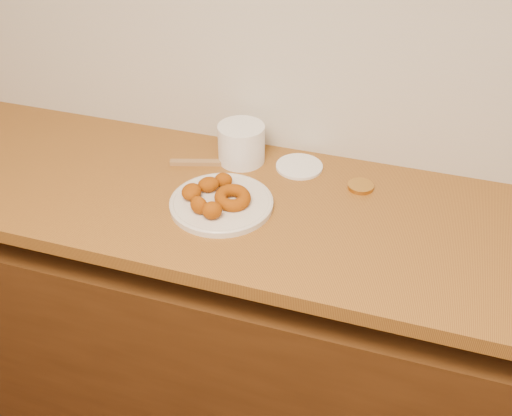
# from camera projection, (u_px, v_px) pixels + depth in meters

# --- Properties ---
(wall_back) EXTENTS (4.00, 0.02, 2.70)m
(wall_back) POSITION_uv_depth(u_px,v_px,m) (406.00, 3.00, 1.46)
(wall_back) COLOR tan
(wall_back) RESTS_ON ground
(base_cabinet) EXTENTS (3.60, 0.60, 0.77)m
(base_cabinet) POSITION_uv_depth(u_px,v_px,m) (347.00, 357.00, 1.80)
(base_cabinet) COLOR #4B2A0F
(base_cabinet) RESTS_ON floor
(butcher_block) EXTENTS (2.30, 0.62, 0.04)m
(butcher_block) POSITION_uv_depth(u_px,v_px,m) (132.00, 184.00, 1.66)
(butcher_block) COLOR #925E1F
(butcher_block) RESTS_ON base_cabinet
(backsplash) EXTENTS (3.60, 0.02, 0.60)m
(backsplash) POSITION_uv_depth(u_px,v_px,m) (397.00, 63.00, 1.54)
(backsplash) COLOR beige
(backsplash) RESTS_ON wall_back
(donut_plate) EXTENTS (0.27, 0.27, 0.02)m
(donut_plate) POSITION_uv_depth(u_px,v_px,m) (221.00, 204.00, 1.54)
(donut_plate) COLOR silver
(donut_plate) RESTS_ON butcher_block
(ring_donut) EXTENTS (0.14, 0.14, 0.04)m
(ring_donut) POSITION_uv_depth(u_px,v_px,m) (232.00, 198.00, 1.52)
(ring_donut) COLOR #914A03
(ring_donut) RESTS_ON donut_plate
(fried_dough_chunks) EXTENTS (0.14, 0.19, 0.05)m
(fried_dough_chunks) POSITION_uv_depth(u_px,v_px,m) (206.00, 194.00, 1.53)
(fried_dough_chunks) COLOR #914A03
(fried_dough_chunks) RESTS_ON donut_plate
(plastic_tub) EXTENTS (0.16, 0.16, 0.11)m
(plastic_tub) POSITION_uv_depth(u_px,v_px,m) (241.00, 143.00, 1.69)
(plastic_tub) COLOR white
(plastic_tub) RESTS_ON butcher_block
(tub_lid) EXTENTS (0.16, 0.16, 0.01)m
(tub_lid) POSITION_uv_depth(u_px,v_px,m) (299.00, 166.00, 1.69)
(tub_lid) COLOR white
(tub_lid) RESTS_ON butcher_block
(brass_jar_lid) EXTENTS (0.09, 0.09, 0.01)m
(brass_jar_lid) POSITION_uv_depth(u_px,v_px,m) (361.00, 186.00, 1.61)
(brass_jar_lid) COLOR #B78132
(brass_jar_lid) RESTS_ON butcher_block
(wooden_utensil) EXTENTS (0.16, 0.07, 0.01)m
(wooden_utensil) POSITION_uv_depth(u_px,v_px,m) (199.00, 163.00, 1.70)
(wooden_utensil) COLOR olive
(wooden_utensil) RESTS_ON butcher_block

